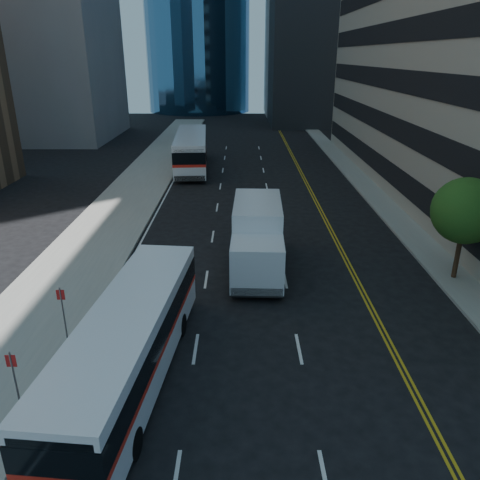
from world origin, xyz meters
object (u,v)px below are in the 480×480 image
Objects in this scene: street_tree at (466,211)px; bus_rear at (191,150)px; bus_front at (130,342)px; box_truck at (257,237)px.

street_tree is 0.38× the size of bus_rear.
box_truck reaches higher than bus_front.
box_truck is (4.61, 9.05, 0.28)m from bus_front.
bus_rear is (-15.60, 24.86, -1.78)m from street_tree.
bus_rear is 24.32m from box_truck.
bus_rear reaches higher than bus_front.
box_truck is (5.70, -23.64, -0.04)m from bus_rear.
box_truck is at bearing -80.28° from bus_rear.
bus_rear is 1.83× the size of box_truck.
bus_front is (-14.51, -7.83, -2.10)m from street_tree.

